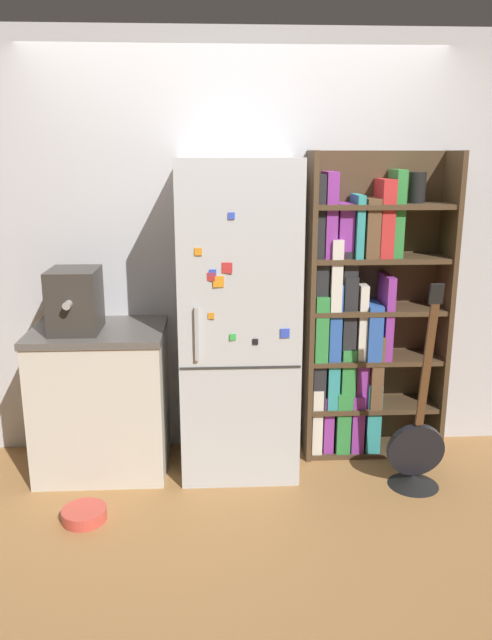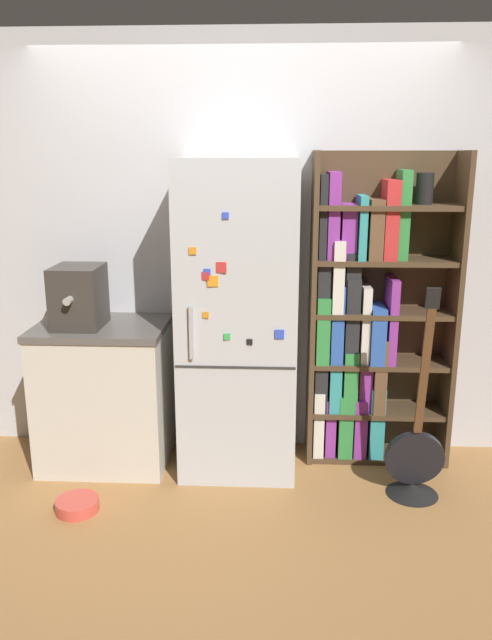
% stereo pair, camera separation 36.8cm
% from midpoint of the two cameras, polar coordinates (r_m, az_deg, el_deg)
% --- Properties ---
extents(ground_plane, '(16.00, 16.00, 0.00)m').
position_cam_midpoint_polar(ground_plane, '(3.90, -3.36, -14.01)').
color(ground_plane, '#A87542').
extents(wall_back, '(8.00, 0.05, 2.60)m').
position_cam_midpoint_polar(wall_back, '(3.93, -3.62, 6.36)').
color(wall_back, silver).
rests_on(wall_back, ground_plane).
extents(refrigerator, '(0.68, 0.62, 1.87)m').
position_cam_midpoint_polar(refrigerator, '(3.69, -3.57, -0.04)').
color(refrigerator, silver).
rests_on(refrigerator, ground_plane).
extents(bookshelf, '(0.87, 0.31, 1.90)m').
position_cam_midpoint_polar(bookshelf, '(3.93, 7.69, -0.11)').
color(bookshelf, '#4C3823').
rests_on(bookshelf, ground_plane).
extents(kitchen_counter, '(0.78, 0.61, 0.89)m').
position_cam_midpoint_polar(kitchen_counter, '(3.94, -15.69, -7.01)').
color(kitchen_counter, beige).
rests_on(kitchen_counter, ground_plane).
extents(espresso_machine, '(0.28, 0.38, 0.36)m').
position_cam_midpoint_polar(espresso_machine, '(3.74, -18.13, 1.68)').
color(espresso_machine, '#38332D').
rests_on(espresso_machine, kitchen_counter).
extents(guitar, '(0.33, 0.30, 1.24)m').
position_cam_midpoint_polar(guitar, '(3.78, 12.50, -12.29)').
color(guitar, black).
rests_on(guitar, ground_plane).
extents(pet_bowl, '(0.24, 0.24, 0.07)m').
position_cam_midpoint_polar(pet_bowl, '(3.61, -17.56, -16.61)').
color(pet_bowl, '#D84C3F').
rests_on(pet_bowl, ground_plane).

